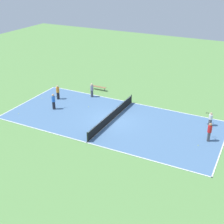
{
  "coord_description": "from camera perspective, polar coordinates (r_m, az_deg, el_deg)",
  "views": [
    {
      "loc": [
        24.24,
        12.34,
        14.01
      ],
      "look_at": [
        0.0,
        0.0,
        0.9
      ],
      "focal_mm": 50.0,
      "sensor_mm": 36.0,
      "label": 1
    }
  ],
  "objects": [
    {
      "name": "player_baseline_gray",
      "position": [
        35.62,
        -3.71,
        4.17
      ],
      "size": [
        0.51,
        0.51,
        1.63
      ],
      "rotation": [
        0.0,
        0.0,
        5.53
      ],
      "color": "#4C4C51",
      "rests_on": "court_surface"
    },
    {
      "name": "tennis_net",
      "position": [
        30.37,
        0.0,
        -0.66
      ],
      "size": [
        9.41,
        0.1,
        0.96
      ],
      "color": "black",
      "rests_on": "court_surface"
    },
    {
      "name": "bench",
      "position": [
        37.78,
        -2.46,
        4.58
      ],
      "size": [
        0.36,
        1.94,
        0.45
      ],
      "rotation": [
        0.0,
        0.0,
        1.57
      ],
      "color": "olive",
      "rests_on": "ground_plane"
    },
    {
      "name": "ground_plane",
      "position": [
        30.6,
        0.0,
        -1.52
      ],
      "size": [
        80.0,
        80.0,
        0.0
      ],
      "primitive_type": "plane",
      "color": "#60934C"
    },
    {
      "name": "tennis_ball_near_net",
      "position": [
        27.42,
        15.48,
        -5.91
      ],
      "size": [
        0.07,
        0.07,
        0.07
      ],
      "primitive_type": "sphere",
      "color": "#CCE033",
      "rests_on": "court_surface"
    },
    {
      "name": "player_coach_red",
      "position": [
        27.9,
        17.4,
        -3.28
      ],
      "size": [
        0.99,
        0.67,
        1.75
      ],
      "rotation": [
        0.0,
        0.0,
        3.54
      ],
      "color": "#4C4C51",
      "rests_on": "court_surface"
    },
    {
      "name": "player_near_blue",
      "position": [
        33.05,
        -10.65,
        2.1
      ],
      "size": [
        0.98,
        0.7,
        1.71
      ],
      "rotation": [
        0.0,
        0.0,
        2.69
      ],
      "color": "black",
      "rests_on": "court_surface"
    },
    {
      "name": "tennis_ball_right_alley",
      "position": [
        33.19,
        -16.7,
        -0.29
      ],
      "size": [
        0.07,
        0.07,
        0.07
      ],
      "primitive_type": "sphere",
      "color": "#CCE033",
      "rests_on": "court_surface"
    },
    {
      "name": "player_center_orange",
      "position": [
        35.49,
        -9.88,
        3.74
      ],
      "size": [
        0.49,
        0.49,
        1.63
      ],
      "rotation": [
        0.0,
        0.0,
        2.66
      ],
      "color": "black",
      "rests_on": "court_surface"
    },
    {
      "name": "tennis_ball_far_baseline",
      "position": [
        36.31,
        -12.68,
        2.47
      ],
      "size": [
        0.07,
        0.07,
        0.07
      ],
      "primitive_type": "sphere",
      "color": "#CCE033",
      "rests_on": "court_surface"
    },
    {
      "name": "court_surface",
      "position": [
        30.6,
        0.0,
        -1.5
      ],
      "size": [
        9.61,
        21.12,
        0.02
      ],
      "color": "#4C729E",
      "rests_on": "ground_plane"
    },
    {
      "name": "player_far_white",
      "position": [
        30.66,
        17.57,
        -1.1
      ],
      "size": [
        0.9,
        0.89,
        1.37
      ],
      "rotation": [
        0.0,
        0.0,
        3.92
      ],
      "color": "#4C4C51",
      "rests_on": "court_surface"
    },
    {
      "name": "tennis_ball_left_sideline",
      "position": [
        33.4,
        -4.31,
        0.96
      ],
      "size": [
        0.07,
        0.07,
        0.07
      ],
      "primitive_type": "sphere",
      "color": "#CCE033",
      "rests_on": "court_surface"
    }
  ]
}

